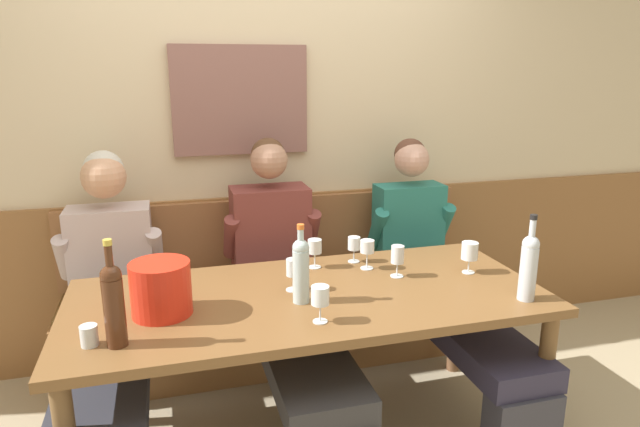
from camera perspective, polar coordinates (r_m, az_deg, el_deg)
room_wall_back at (r=3.23m, az=-5.84°, el=9.90°), size 6.80×0.12×2.80m
wood_wainscot_panel at (r=3.38m, az=-5.24°, el=-5.99°), size 6.80×0.03×0.95m
wall_bench at (r=3.27m, az=-4.47°, el=-10.45°), size 2.33×0.42×0.94m
dining_table at (r=2.45m, az=-1.13°, el=-9.86°), size 2.03×0.89×0.73m
person_right_seat at (r=2.74m, az=-20.95°, el=-8.77°), size 0.51×1.37×1.28m
person_center_left_seat at (r=2.78m, az=-3.62°, el=-7.28°), size 0.52×1.37×1.31m
person_center_right_seat at (r=3.02m, az=12.09°, el=-6.18°), size 0.50×1.36×1.28m
ice_bucket at (r=2.27m, az=-16.01°, el=-7.41°), size 0.24×0.24×0.21m
wine_bottle_green_tall at (r=2.28m, az=-1.95°, el=-5.66°), size 0.07×0.07×0.34m
wine_bottle_amber_mid at (r=2.46m, az=20.64°, el=-4.94°), size 0.07×0.07×0.37m
wine_bottle_clear_water at (r=2.06m, az=-20.43°, el=-8.51°), size 0.07×0.07×0.39m
wine_glass_by_bottle at (r=2.59m, az=7.96°, el=-4.30°), size 0.06×0.06×0.15m
wine_glass_left_end at (r=2.77m, az=3.51°, el=-3.23°), size 0.06×0.06×0.13m
wine_glass_mid_left at (r=2.12m, az=0.02°, el=-8.59°), size 0.07×0.07×0.15m
wine_glass_center_rear at (r=2.68m, az=-0.54°, el=-3.56°), size 0.07×0.07×0.14m
wine_glass_near_bucket at (r=2.67m, az=4.87°, el=-3.57°), size 0.07×0.07×0.14m
wine_glass_center_front at (r=2.42m, az=-2.78°, el=-5.76°), size 0.07×0.07×0.14m
wine_glass_mid_right at (r=2.71m, az=15.10°, el=-3.87°), size 0.08×0.08×0.15m
water_tumbler_left at (r=2.14m, az=-22.61°, el=-11.49°), size 0.06×0.06×0.08m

